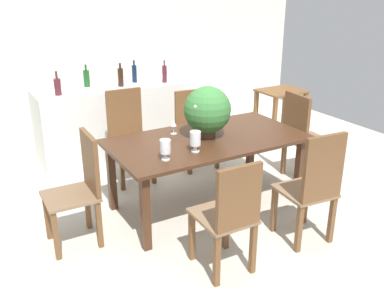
# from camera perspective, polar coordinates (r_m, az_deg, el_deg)

# --- Properties ---
(ground_plane) EXTENTS (7.04, 7.04, 0.00)m
(ground_plane) POSITION_cam_1_polar(r_m,az_deg,el_deg) (4.59, 1.59, -7.76)
(ground_plane) COLOR beige
(back_wall) EXTENTS (6.40, 0.10, 2.60)m
(back_wall) POSITION_cam_1_polar(r_m,az_deg,el_deg) (6.45, -10.72, 12.50)
(back_wall) COLOR silver
(back_wall) RESTS_ON ground
(dining_table) EXTENTS (1.93, 1.02, 0.74)m
(dining_table) POSITION_cam_1_polar(r_m,az_deg,el_deg) (4.27, 2.04, -0.29)
(dining_table) COLOR #422616
(dining_table) RESTS_ON ground
(chair_head_end) EXTENTS (0.45, 0.44, 1.00)m
(chair_head_end) POSITION_cam_1_polar(r_m,az_deg,el_deg) (3.84, -14.52, -5.23)
(chair_head_end) COLOR brown
(chair_head_end) RESTS_ON ground
(chair_foot_end) EXTENTS (0.49, 0.49, 1.03)m
(chair_foot_end) POSITION_cam_1_polar(r_m,az_deg,el_deg) (5.06, 14.35, 1.38)
(chair_foot_end) COLOR brown
(chair_foot_end) RESTS_ON ground
(chair_far_left) EXTENTS (0.46, 0.45, 1.05)m
(chair_far_left) POSITION_cam_1_polar(r_m,az_deg,el_deg) (4.99, -8.49, 1.67)
(chair_far_left) COLOR brown
(chair_far_left) RESTS_ON ground
(chair_near_left) EXTENTS (0.42, 0.47, 0.97)m
(chair_near_left) POSITION_cam_1_polar(r_m,az_deg,el_deg) (3.33, 5.02, -9.18)
(chair_near_left) COLOR brown
(chair_near_left) RESTS_ON ground
(chair_far_right) EXTENTS (0.48, 0.47, 0.94)m
(chair_far_right) POSITION_cam_1_polar(r_m,az_deg,el_deg) (5.35, 0.26, 2.68)
(chair_far_right) COLOR brown
(chair_far_right) RESTS_ON ground
(chair_near_right) EXTENTS (0.47, 0.48, 1.04)m
(chair_near_right) POSITION_cam_1_polar(r_m,az_deg,el_deg) (3.82, 15.81, -5.18)
(chair_near_right) COLOR brown
(chair_near_right) RESTS_ON ground
(flower_centerpiece) EXTENTS (0.46, 0.46, 0.51)m
(flower_centerpiece) POSITION_cam_1_polar(r_m,az_deg,el_deg) (4.19, 2.05, 4.44)
(flower_centerpiece) COLOR #4C3828
(flower_centerpiece) RESTS_ON dining_table
(crystal_vase_left) EXTENTS (0.10, 0.10, 0.19)m
(crystal_vase_left) POSITION_cam_1_polar(r_m,az_deg,el_deg) (3.86, 0.44, 0.62)
(crystal_vase_left) COLOR silver
(crystal_vase_left) RESTS_ON dining_table
(crystal_vase_center_near) EXTENTS (0.09, 0.09, 0.19)m
(crystal_vase_center_near) POSITION_cam_1_polar(r_m,az_deg,el_deg) (3.69, -3.56, -0.48)
(crystal_vase_center_near) COLOR silver
(crystal_vase_center_near) RESTS_ON dining_table
(wine_glass) EXTENTS (0.06, 0.06, 0.15)m
(wine_glass) POSITION_cam_1_polar(r_m,az_deg,el_deg) (4.33, -2.47, 2.68)
(wine_glass) COLOR silver
(wine_glass) RESTS_ON dining_table
(kitchen_counter) EXTENTS (1.92, 0.67, 0.92)m
(kitchen_counter) POSITION_cam_1_polar(r_m,az_deg,el_deg) (5.81, -10.52, 3.12)
(kitchen_counter) COLOR silver
(kitchen_counter) RESTS_ON ground
(wine_bottle_amber) EXTENTS (0.07, 0.07, 0.30)m
(wine_bottle_amber) POSITION_cam_1_polar(r_m,az_deg,el_deg) (5.62, -9.43, 8.76)
(wine_bottle_amber) COLOR black
(wine_bottle_amber) RESTS_ON kitchen_counter
(wine_bottle_green) EXTENTS (0.08, 0.08, 0.28)m
(wine_bottle_green) POSITION_cam_1_polar(r_m,az_deg,el_deg) (5.35, -17.37, 7.29)
(wine_bottle_green) COLOR #511E28
(wine_bottle_green) RESTS_ON kitchen_counter
(wine_bottle_tall) EXTENTS (0.06, 0.06, 0.30)m
(wine_bottle_tall) POSITION_cam_1_polar(r_m,az_deg,el_deg) (5.78, -3.66, 9.27)
(wine_bottle_tall) COLOR #511E28
(wine_bottle_tall) RESTS_ON kitchen_counter
(wine_bottle_clear) EXTENTS (0.08, 0.08, 0.28)m
(wine_bottle_clear) POSITION_cam_1_polar(r_m,az_deg,el_deg) (5.69, -13.78, 8.47)
(wine_bottle_clear) COLOR #194C1E
(wine_bottle_clear) RESTS_ON kitchen_counter
(wine_bottle_dark) EXTENTS (0.06, 0.06, 0.29)m
(wine_bottle_dark) POSITION_cam_1_polar(r_m,az_deg,el_deg) (5.83, -7.63, 9.26)
(wine_bottle_dark) COLOR #0F1E38
(wine_bottle_dark) RESTS_ON kitchen_counter
(side_table) EXTENTS (0.62, 0.49, 0.75)m
(side_table) POSITION_cam_1_polar(r_m,az_deg,el_deg) (6.27, 11.62, 5.27)
(side_table) COLOR brown
(side_table) RESTS_ON ground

